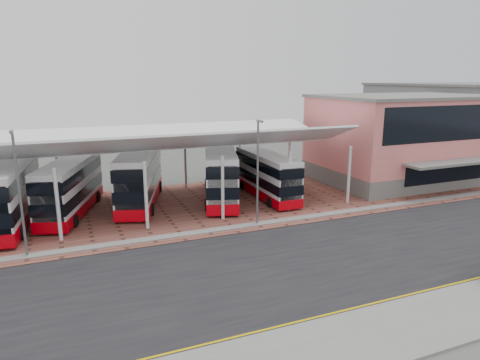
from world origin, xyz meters
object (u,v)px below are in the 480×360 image
at_px(terminal, 403,138).
at_px(bus_1, 9,194).
at_px(bus_3, 140,177).
at_px(bus_2, 71,188).
at_px(bus_5, 267,176).
at_px(bus_4, 220,174).

xyz_separation_m(terminal, bus_1, (-38.45, -0.46, -2.19)).
relative_size(bus_1, bus_3, 1.00).
distance_m(bus_2, bus_5, 17.18).
distance_m(terminal, bus_5, 17.17).
distance_m(terminal, bus_4, 21.33).
height_order(bus_1, bus_4, bus_1).
distance_m(bus_1, bus_2, 4.52).
distance_m(bus_1, bus_3, 10.37).
xyz_separation_m(bus_3, bus_4, (7.06, -1.41, -0.03)).
xyz_separation_m(bus_2, bus_4, (12.87, -0.53, 0.16)).
distance_m(bus_1, bus_4, 17.25).
height_order(terminal, bus_4, terminal).
bearing_deg(terminal, bus_5, -176.93).
bearing_deg(bus_5, bus_3, 169.05).
bearing_deg(bus_5, bus_2, 175.95).
relative_size(bus_3, bus_5, 1.19).
bearing_deg(terminal, bus_3, 176.97).
relative_size(terminal, bus_5, 1.83).
relative_size(bus_4, bus_5, 1.17).
xyz_separation_m(bus_1, bus_5, (21.49, -0.44, -0.35)).
bearing_deg(bus_4, terminal, 17.67).
xyz_separation_m(terminal, bus_3, (-28.27, 1.50, -2.21)).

